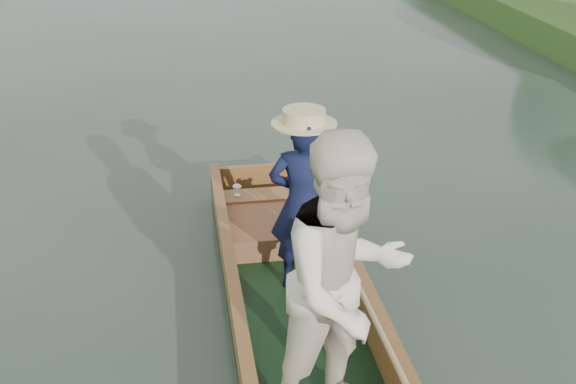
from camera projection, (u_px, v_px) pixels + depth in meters
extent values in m
plane|color=#283D30|center=(300.00, 330.00, 5.81)|extent=(120.00, 120.00, 0.00)
cube|color=black|center=(300.00, 326.00, 5.79)|extent=(1.10, 5.00, 0.08)
cube|color=#96602E|center=(236.00, 311.00, 5.63)|extent=(0.08, 5.00, 0.32)
cube|color=#96602E|center=(363.00, 299.00, 5.78)|extent=(0.08, 5.00, 0.32)
cube|color=#96602E|center=(261.00, 179.00, 7.90)|extent=(1.10, 0.08, 0.32)
cube|color=#96602E|center=(235.00, 291.00, 5.56)|extent=(0.10, 5.00, 0.04)
cube|color=#96602E|center=(364.00, 280.00, 5.70)|extent=(0.10, 5.00, 0.04)
cube|color=#96602E|center=(268.00, 196.00, 7.37)|extent=(0.94, 0.30, 0.05)
imported|color=#101534|center=(303.00, 204.00, 5.94)|extent=(0.64, 0.49, 1.56)
cylinder|color=beige|center=(304.00, 119.00, 5.62)|extent=(0.52, 0.52, 0.12)
imported|color=white|center=(346.00, 287.00, 4.40)|extent=(1.20, 1.10, 2.01)
cube|color=#9F3833|center=(264.00, 228.00, 6.97)|extent=(0.85, 0.90, 0.22)
sphere|color=#A58057|center=(297.00, 209.00, 6.83)|extent=(0.22, 0.22, 0.22)
sphere|color=#A58057|center=(297.00, 194.00, 6.75)|extent=(0.16, 0.16, 0.16)
sphere|color=#A58057|center=(291.00, 188.00, 6.71)|extent=(0.06, 0.06, 0.06)
sphere|color=#A58057|center=(303.00, 187.00, 6.73)|extent=(0.06, 0.06, 0.06)
sphere|color=#A58057|center=(298.00, 199.00, 6.70)|extent=(0.06, 0.06, 0.06)
sphere|color=#A58057|center=(287.00, 208.00, 6.78)|extent=(0.08, 0.08, 0.08)
sphere|color=#A58057|center=(307.00, 207.00, 6.81)|extent=(0.08, 0.08, 0.08)
sphere|color=#A58057|center=(291.00, 220.00, 6.83)|extent=(0.09, 0.09, 0.09)
sphere|color=#A58057|center=(303.00, 219.00, 6.85)|extent=(0.09, 0.09, 0.09)
cylinder|color=silver|center=(237.00, 195.00, 7.32)|extent=(0.07, 0.07, 0.01)
cylinder|color=silver|center=(237.00, 191.00, 7.30)|extent=(0.01, 0.01, 0.08)
ellipsoid|color=silver|center=(237.00, 187.00, 7.28)|extent=(0.09, 0.09, 0.05)
cylinder|color=tan|center=(348.00, 265.00, 5.84)|extent=(0.04, 4.44, 0.20)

